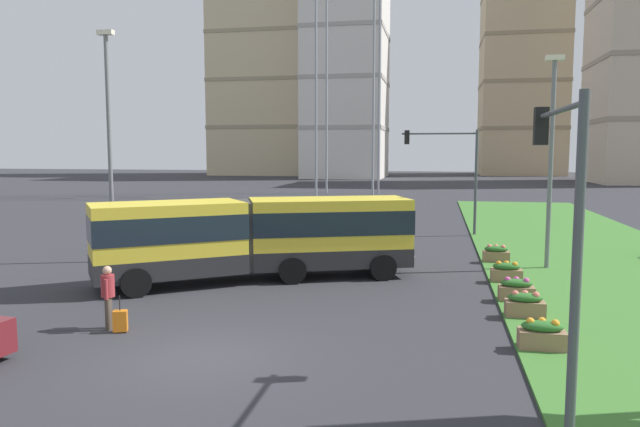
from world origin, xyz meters
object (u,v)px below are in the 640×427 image
at_px(flower_planter_1, 525,304).
at_px(flower_planter_2, 516,289).
at_px(flower_planter_4, 496,253).
at_px(apartment_tower_centre, 523,64).
at_px(articulated_bus, 257,236).
at_px(flower_planter_0, 542,334).
at_px(apartment_tower_westcentre, 347,60).
at_px(flower_planter_3, 506,272).
at_px(traffic_light_far_right, 451,163).
at_px(streetlight_left, 109,138).
at_px(rolling_suitcase, 120,321).
at_px(pedestrian_crossing, 108,293).
at_px(apartment_tower_west, 262,61).
at_px(streetlight_median, 551,153).
at_px(traffic_light_near_right, 561,198).

xyz_separation_m(flower_planter_1, flower_planter_2, (0.00, 1.91, 0.00)).
bearing_deg(flower_planter_4, apartment_tower_centre, 82.20).
relative_size(articulated_bus, flower_planter_0, 10.41).
distance_m(flower_planter_4, apartment_tower_westcentre, 86.76).
bearing_deg(flower_planter_3, traffic_light_far_right, 98.29).
bearing_deg(streetlight_left, rolling_suitcase, -58.89).
distance_m(pedestrian_crossing, apartment_tower_west, 109.27).
distance_m(articulated_bus, apartment_tower_centre, 110.63).
bearing_deg(flower_planter_4, rolling_suitcase, -131.65).
bearing_deg(flower_planter_2, traffic_light_far_right, 96.77).
xyz_separation_m(flower_planter_1, streetlight_left, (-16.37, 5.84, 4.96)).
bearing_deg(flower_planter_1, streetlight_left, 160.37).
relative_size(traffic_light_far_right, apartment_tower_westcentre, 0.14).
bearing_deg(flower_planter_1, streetlight_median, 76.09).
xyz_separation_m(flower_planter_4, streetlight_left, (-16.37, -2.84, 4.96)).
bearing_deg(flower_planter_3, pedestrian_crossing, -144.65).
distance_m(pedestrian_crossing, flower_planter_2, 12.36).
height_order(pedestrian_crossing, apartment_tower_centre, apartment_tower_centre).
bearing_deg(pedestrian_crossing, articulated_bus, 72.42).
distance_m(flower_planter_2, streetlight_median, 7.43).
bearing_deg(apartment_tower_westcentre, pedestrian_crossing, -85.28).
relative_size(rolling_suitcase, flower_planter_1, 0.88).
bearing_deg(streetlight_left, apartment_tower_westcentre, 91.77).
distance_m(flower_planter_1, streetlight_left, 18.07).
height_order(flower_planter_4, streetlight_left, streetlight_left).
bearing_deg(flower_planter_1, apartment_tower_westcentre, 101.82).
relative_size(flower_planter_3, apartment_tower_west, 0.02).
relative_size(traffic_light_far_right, apartment_tower_centre, 0.13).
bearing_deg(traffic_light_near_right, apartment_tower_centre, 83.01).
bearing_deg(articulated_bus, flower_planter_4, 29.75).
bearing_deg(apartment_tower_westcentre, flower_planter_4, -76.97).
bearing_deg(traffic_light_far_right, apartment_tower_west, 113.40).
bearing_deg(flower_planter_0, flower_planter_3, 90.00).
xyz_separation_m(articulated_bus, apartment_tower_westcentre, (-9.89, 87.26, 19.57)).
bearing_deg(pedestrian_crossing, flower_planter_4, 46.71).
bearing_deg(flower_planter_2, flower_planter_4, 90.00).
bearing_deg(rolling_suitcase, apartment_tower_centre, 77.73).
xyz_separation_m(traffic_light_near_right, streetlight_median, (2.30, 14.12, 0.73)).
relative_size(pedestrian_crossing, flower_planter_3, 1.58).
height_order(pedestrian_crossing, streetlight_median, streetlight_median).
height_order(articulated_bus, flower_planter_3, articulated_bus).
bearing_deg(streetlight_left, flower_planter_3, -3.89).
bearing_deg(apartment_tower_centre, flower_planter_0, -97.01).
xyz_separation_m(traffic_light_far_right, apartment_tower_west, (-36.06, 83.33, 18.68)).
bearing_deg(streetlight_median, flower_planter_2, -108.26).
relative_size(flower_planter_4, apartment_tower_west, 0.02).
distance_m(streetlight_left, apartment_tower_westcentre, 86.41).
bearing_deg(flower_planter_0, articulated_bus, 145.11).
xyz_separation_m(articulated_bus, traffic_light_near_right, (8.69, -9.93, 2.34)).
xyz_separation_m(pedestrian_crossing, flower_planter_4, (11.22, 11.91, -0.58)).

